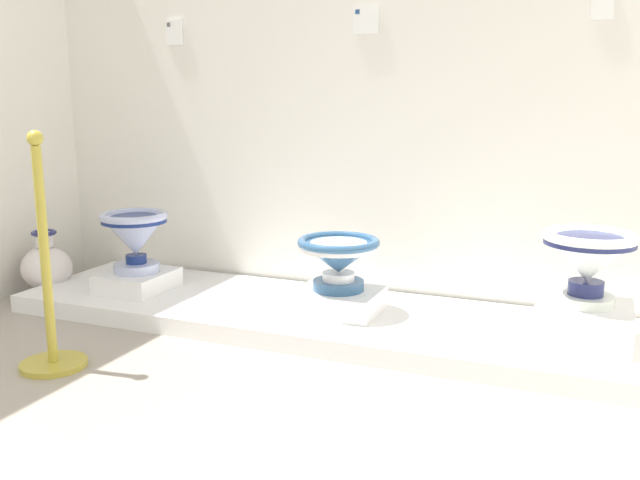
{
  "coord_description": "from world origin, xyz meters",
  "views": [
    {
      "loc": [
        3.12,
        -0.33,
        1.12
      ],
      "look_at": [
        1.86,
        2.73,
        0.44
      ],
      "focal_mm": 38.97,
      "sensor_mm": 36.0,
      "label": 1
    }
  ],
  "objects_px": {
    "plinth_block_squat_floral": "(137,281)",
    "antique_toilet_central_ornate": "(588,257)",
    "stanchion_post_near_left": "(49,305)",
    "antique_toilet_rightmost": "(339,256)",
    "decorative_vase_spare": "(47,267)",
    "info_placard_first": "(174,32)",
    "antique_toilet_squat_floral": "(135,234)",
    "plinth_block_rightmost": "(338,301)",
    "plinth_block_central_ornate": "(583,323)",
    "info_placard_second": "(366,20)",
    "info_placard_third": "(603,5)"
  },
  "relations": [
    {
      "from": "plinth_block_squat_floral",
      "to": "antique_toilet_squat_floral",
      "type": "xyz_separation_m",
      "value": [
        -0.0,
        -0.0,
        0.26
      ]
    },
    {
      "from": "antique_toilet_central_ornate",
      "to": "stanchion_post_near_left",
      "type": "height_order",
      "value": "stanchion_post_near_left"
    },
    {
      "from": "antique_toilet_rightmost",
      "to": "stanchion_post_near_left",
      "type": "height_order",
      "value": "stanchion_post_near_left"
    },
    {
      "from": "info_placard_first",
      "to": "info_placard_third",
      "type": "relative_size",
      "value": 1.12
    },
    {
      "from": "info_placard_first",
      "to": "decorative_vase_spare",
      "type": "distance_m",
      "value": 1.53
    },
    {
      "from": "plinth_block_squat_floral",
      "to": "antique_toilet_rightmost",
      "type": "relative_size",
      "value": 0.94
    },
    {
      "from": "plinth_block_squat_floral",
      "to": "info_placard_third",
      "type": "height_order",
      "value": "info_placard_third"
    },
    {
      "from": "plinth_block_rightmost",
      "to": "antique_toilet_rightmost",
      "type": "bearing_deg",
      "value": 0.0
    },
    {
      "from": "antique_toilet_central_ornate",
      "to": "decorative_vase_spare",
      "type": "xyz_separation_m",
      "value": [
        -2.89,
        -0.06,
        -0.31
      ]
    },
    {
      "from": "info_placard_second",
      "to": "antique_toilet_squat_floral",
      "type": "bearing_deg",
      "value": -155.4
    },
    {
      "from": "stanchion_post_near_left",
      "to": "info_placard_second",
      "type": "bearing_deg",
      "value": 56.41
    },
    {
      "from": "decorative_vase_spare",
      "to": "stanchion_post_near_left",
      "type": "height_order",
      "value": "stanchion_post_near_left"
    },
    {
      "from": "antique_toilet_rightmost",
      "to": "info_placard_second",
      "type": "bearing_deg",
      "value": 94.27
    },
    {
      "from": "plinth_block_rightmost",
      "to": "info_placard_first",
      "type": "bearing_deg",
      "value": 158.86
    },
    {
      "from": "plinth_block_rightmost",
      "to": "plinth_block_central_ornate",
      "type": "xyz_separation_m",
      "value": [
        1.12,
        -0.0,
        0.03
      ]
    },
    {
      "from": "plinth_block_rightmost",
      "to": "stanchion_post_near_left",
      "type": "bearing_deg",
      "value": -136.07
    },
    {
      "from": "antique_toilet_squat_floral",
      "to": "decorative_vase_spare",
      "type": "distance_m",
      "value": 0.67
    },
    {
      "from": "antique_toilet_squat_floral",
      "to": "plinth_block_rightmost",
      "type": "height_order",
      "value": "antique_toilet_squat_floral"
    },
    {
      "from": "info_placard_first",
      "to": "antique_toilet_rightmost",
      "type": "bearing_deg",
      "value": -21.14
    },
    {
      "from": "antique_toilet_rightmost",
      "to": "info_placard_first",
      "type": "distance_m",
      "value": 1.69
    },
    {
      "from": "plinth_block_central_ornate",
      "to": "stanchion_post_near_left",
      "type": "bearing_deg",
      "value": -156.26
    },
    {
      "from": "plinth_block_central_ornate",
      "to": "decorative_vase_spare",
      "type": "bearing_deg",
      "value": -178.81
    },
    {
      "from": "info_placard_first",
      "to": "info_placard_second",
      "type": "relative_size",
      "value": 1.04
    },
    {
      "from": "decorative_vase_spare",
      "to": "plinth_block_central_ornate",
      "type": "bearing_deg",
      "value": 1.19
    },
    {
      "from": "plinth_block_squat_floral",
      "to": "info_placard_first",
      "type": "bearing_deg",
      "value": 94.54
    },
    {
      "from": "plinth_block_rightmost",
      "to": "antique_toilet_central_ornate",
      "type": "distance_m",
      "value": 1.16
    },
    {
      "from": "decorative_vase_spare",
      "to": "plinth_block_squat_floral",
      "type": "bearing_deg",
      "value": 1.09
    },
    {
      "from": "plinth_block_rightmost",
      "to": "antique_toilet_squat_floral",
      "type": "bearing_deg",
      "value": -177.49
    },
    {
      "from": "stanchion_post_near_left",
      "to": "antique_toilet_rightmost",
      "type": "bearing_deg",
      "value": 43.93
    },
    {
      "from": "info_placard_first",
      "to": "stanchion_post_near_left",
      "type": "bearing_deg",
      "value": -79.8
    },
    {
      "from": "antique_toilet_squat_floral",
      "to": "info_placard_second",
      "type": "height_order",
      "value": "info_placard_second"
    },
    {
      "from": "antique_toilet_squat_floral",
      "to": "info_placard_third",
      "type": "height_order",
      "value": "info_placard_third"
    },
    {
      "from": "plinth_block_squat_floral",
      "to": "decorative_vase_spare",
      "type": "bearing_deg",
      "value": -178.91
    },
    {
      "from": "antique_toilet_central_ornate",
      "to": "info_placard_second",
      "type": "bearing_deg",
      "value": 158.15
    },
    {
      "from": "decorative_vase_spare",
      "to": "info_placard_second",
      "type": "bearing_deg",
      "value": 16.72
    },
    {
      "from": "antique_toilet_rightmost",
      "to": "info_placard_third",
      "type": "height_order",
      "value": "info_placard_third"
    },
    {
      "from": "antique_toilet_squat_floral",
      "to": "info_placard_third",
      "type": "relative_size",
      "value": 2.82
    },
    {
      "from": "info_placard_second",
      "to": "stanchion_post_near_left",
      "type": "relative_size",
      "value": 0.14
    },
    {
      "from": "plinth_block_squat_floral",
      "to": "antique_toilet_central_ornate",
      "type": "height_order",
      "value": "antique_toilet_central_ornate"
    },
    {
      "from": "antique_toilet_rightmost",
      "to": "stanchion_post_near_left",
      "type": "distance_m",
      "value": 1.31
    },
    {
      "from": "info_placard_third",
      "to": "plinth_block_central_ornate",
      "type": "bearing_deg",
      "value": -86.05
    },
    {
      "from": "plinth_block_central_ornate",
      "to": "info_placard_third",
      "type": "bearing_deg",
      "value": 93.95
    },
    {
      "from": "plinth_block_squat_floral",
      "to": "decorative_vase_spare",
      "type": "height_order",
      "value": "decorative_vase_spare"
    },
    {
      "from": "plinth_block_central_ornate",
      "to": "info_placard_first",
      "type": "relative_size",
      "value": 2.71
    },
    {
      "from": "info_placard_first",
      "to": "antique_toilet_central_ornate",
      "type": "bearing_deg",
      "value": -11.32
    },
    {
      "from": "plinth_block_squat_floral",
      "to": "info_placard_third",
      "type": "distance_m",
      "value": 2.67
    },
    {
      "from": "antique_toilet_central_ornate",
      "to": "antique_toilet_rightmost",
      "type": "bearing_deg",
      "value": 179.88
    },
    {
      "from": "stanchion_post_near_left",
      "to": "info_placard_third",
      "type": "bearing_deg",
      "value": 33.99
    },
    {
      "from": "plinth_block_rightmost",
      "to": "plinth_block_central_ornate",
      "type": "height_order",
      "value": "plinth_block_central_ornate"
    },
    {
      "from": "plinth_block_squat_floral",
      "to": "antique_toilet_rightmost",
      "type": "xyz_separation_m",
      "value": [
        1.15,
        0.05,
        0.23
      ]
    }
  ]
}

